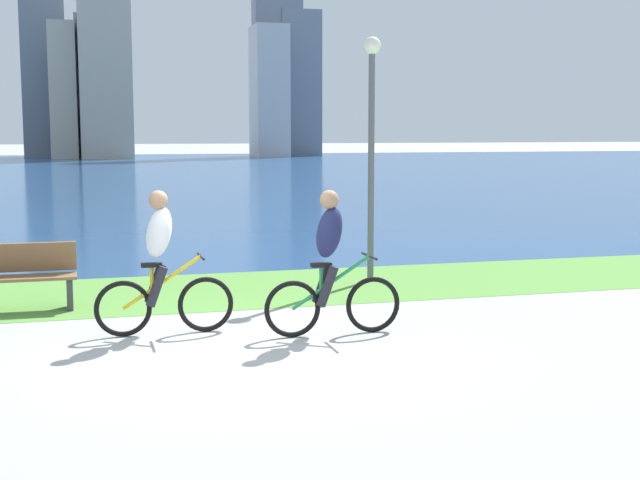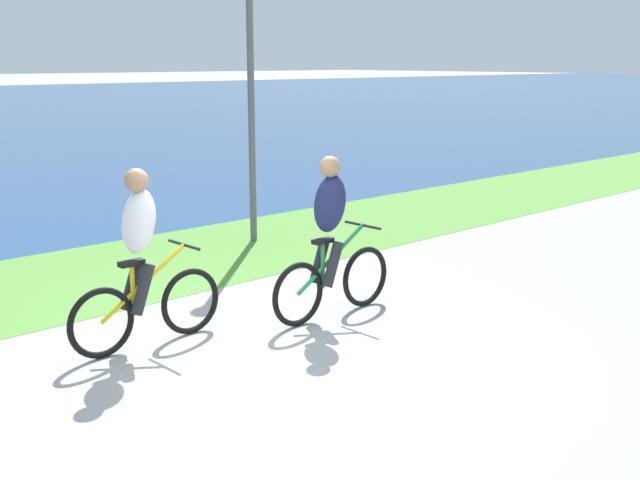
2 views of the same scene
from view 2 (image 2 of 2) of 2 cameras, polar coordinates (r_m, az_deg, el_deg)
The scene contains 5 objects.
ground_plane at distance 7.29m, azimuth -4.55°, elevation -8.59°, with size 300.00×300.00×0.00m, color #9E9E99.
grass_strip_bayside at distance 10.28m, azimuth -17.43°, elevation -2.74°, with size 120.00×3.11×0.01m, color #59933D.
cyclist_lead at distance 8.23m, azimuth 0.78°, elevation 0.08°, with size 1.66×0.52×1.71m.
cyclist_trailing at distance 7.54m, azimuth -12.72°, elevation -1.44°, with size 1.63×0.52×1.71m.
lamppost_tall at distance 11.66m, azimuth -5.03°, elevation 12.11°, with size 0.28×0.28×3.84m.
Camera 2 is at (-4.21, -5.33, 2.66)m, focal length 44.37 mm.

